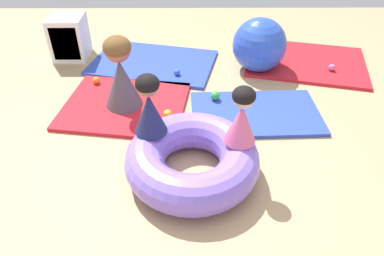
# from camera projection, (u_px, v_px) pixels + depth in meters

# --- Properties ---
(ground_plane) EXTENTS (8.00, 8.00, 0.00)m
(ground_plane) POSITION_uv_depth(u_px,v_px,m) (176.00, 165.00, 3.28)
(ground_plane) COLOR tan
(gym_mat_front) EXTENTS (1.38, 0.86, 0.04)m
(gym_mat_front) POSITION_uv_depth(u_px,v_px,m) (255.00, 113.00, 3.87)
(gym_mat_front) COLOR #2D47B7
(gym_mat_front) RESTS_ON ground
(gym_mat_near_right) EXTENTS (1.73, 1.43, 0.04)m
(gym_mat_near_right) POSITION_uv_depth(u_px,v_px,m) (306.00, 62.00, 4.79)
(gym_mat_near_right) COLOR red
(gym_mat_near_right) RESTS_ON ground
(gym_mat_near_left) EXTENTS (1.74, 1.33, 0.04)m
(gym_mat_near_left) POSITION_uv_depth(u_px,v_px,m) (153.00, 63.00, 4.77)
(gym_mat_near_left) COLOR #2D47B7
(gym_mat_near_left) RESTS_ON ground
(gym_mat_far_right) EXTENTS (1.44, 1.24, 0.04)m
(gym_mat_far_right) POSITION_uv_depth(u_px,v_px,m) (125.00, 105.00, 3.99)
(gym_mat_far_right) COLOR red
(gym_mat_far_right) RESTS_ON ground
(inflatable_cushion) EXTENTS (1.15, 1.15, 0.34)m
(inflatable_cushion) POSITION_uv_depth(u_px,v_px,m) (192.00, 160.00, 3.08)
(inflatable_cushion) COLOR #8466E0
(inflatable_cushion) RESTS_ON ground
(child_in_pink) EXTENTS (0.33, 0.33, 0.51)m
(child_in_pink) POSITION_uv_depth(u_px,v_px,m) (242.00, 116.00, 2.87)
(child_in_pink) COLOR #E5608E
(child_in_pink) RESTS_ON inflatable_cushion
(child_in_navy) EXTENTS (0.28, 0.28, 0.54)m
(child_in_navy) POSITION_uv_depth(u_px,v_px,m) (149.00, 105.00, 2.96)
(child_in_navy) COLOR navy
(child_in_navy) RESTS_ON inflatable_cushion
(adult_seated) EXTENTS (0.46, 0.46, 0.78)m
(adult_seated) POSITION_uv_depth(u_px,v_px,m) (121.00, 73.00, 3.74)
(adult_seated) COLOR #4C4751
(adult_seated) RESTS_ON gym_mat_far_right
(play_ball_green) EXTENTS (0.10, 0.10, 0.10)m
(play_ball_green) POSITION_uv_depth(u_px,v_px,m) (215.00, 96.00, 4.01)
(play_ball_green) COLOR green
(play_ball_green) RESTS_ON gym_mat_front
(play_ball_yellow) EXTENTS (0.08, 0.08, 0.08)m
(play_ball_yellow) POSITION_uv_depth(u_px,v_px,m) (168.00, 114.00, 3.76)
(play_ball_yellow) COLOR yellow
(play_ball_yellow) RESTS_ON gym_mat_far_right
(play_ball_orange) EXTENTS (0.08, 0.08, 0.08)m
(play_ball_orange) POSITION_uv_depth(u_px,v_px,m) (96.00, 80.00, 4.29)
(play_ball_orange) COLOR orange
(play_ball_orange) RESTS_ON gym_mat_far_right
(play_ball_teal) EXTENTS (0.06, 0.06, 0.06)m
(play_ball_teal) POSITION_uv_depth(u_px,v_px,m) (237.00, 121.00, 3.67)
(play_ball_teal) COLOR teal
(play_ball_teal) RESTS_ON gym_mat_front
(play_ball_pink) EXTENTS (0.08, 0.08, 0.08)m
(play_ball_pink) POSITION_uv_depth(u_px,v_px,m) (332.00, 67.00, 4.54)
(play_ball_pink) COLOR pink
(play_ball_pink) RESTS_ON gym_mat_near_right
(play_ball_blue) EXTENTS (0.08, 0.08, 0.08)m
(play_ball_blue) POSITION_uv_depth(u_px,v_px,m) (177.00, 72.00, 4.45)
(play_ball_blue) COLOR blue
(play_ball_blue) RESTS_ON gym_mat_near_left
(exercise_ball_large) EXTENTS (0.66, 0.66, 0.66)m
(exercise_ball_large) POSITION_uv_depth(u_px,v_px,m) (259.00, 45.00, 4.47)
(exercise_ball_large) COLOR blue
(exercise_ball_large) RESTS_ON ground
(storage_cube) EXTENTS (0.44, 0.44, 0.56)m
(storage_cube) POSITION_uv_depth(u_px,v_px,m) (69.00, 38.00, 4.77)
(storage_cube) COLOR white
(storage_cube) RESTS_ON ground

